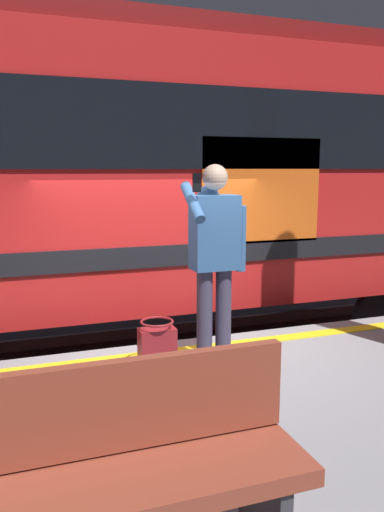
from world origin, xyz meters
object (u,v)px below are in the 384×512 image
object	(u,v)px
passenger	(214,247)
train_carriage	(41,168)
handbag	(157,346)
bench	(120,468)

from	to	relation	value
passenger	train_carriage	bearing A→B (deg)	-65.30
train_carriage	passenger	size ratio (longest dim) A/B	7.90
train_carriage	handbag	world-z (taller)	train_carriage
train_carriage	bench	distance (m)	5.06
handbag	bench	bearing A→B (deg)	70.63
train_carriage	handbag	bearing A→B (deg)	104.61
train_carriage	bench	bearing A→B (deg)	89.75
train_carriage	passenger	bearing A→B (deg)	114.70
passenger	handbag	distance (m)	0.98
handbag	train_carriage	bearing A→B (deg)	-75.39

